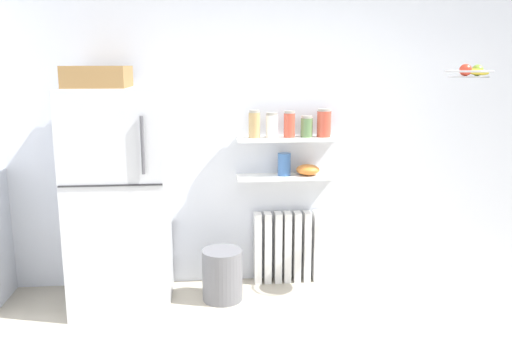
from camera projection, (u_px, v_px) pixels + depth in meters
back_wall at (277, 130)px, 4.36m from camera, size 7.04×0.10×2.60m
refrigerator at (119, 194)px, 3.94m from camera, size 0.72×0.72×1.83m
radiator at (287, 247)px, 4.44m from camera, size 0.57×0.12×0.62m
wall_shelf_lower at (289, 177)px, 4.28m from camera, size 0.85×0.22×0.02m
wall_shelf_upper at (289, 139)px, 4.22m from camera, size 0.85×0.22×0.02m
storage_jar_0 at (254, 124)px, 4.17m from camera, size 0.09×0.09×0.22m
storage_jar_1 at (272, 125)px, 4.18m from camera, size 0.10×0.10×0.20m
storage_jar_2 at (289, 124)px, 4.20m from camera, size 0.09×0.09×0.22m
storage_jar_3 at (307, 127)px, 4.21m from camera, size 0.10×0.10×0.17m
storage_jar_4 at (324, 123)px, 4.22m from camera, size 0.11×0.11×0.23m
vase at (284, 164)px, 4.26m from camera, size 0.11×0.11×0.19m
shelf_bowl at (308, 170)px, 4.29m from camera, size 0.19×0.19×0.09m
trash_bin at (222, 275)px, 4.11m from camera, size 0.32×0.32×0.41m
hanging_fruit_basket at (470, 72)px, 3.76m from camera, size 0.34×0.34×0.10m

